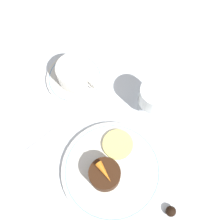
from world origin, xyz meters
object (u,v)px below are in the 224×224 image
at_px(wine_glass, 153,96).
at_px(dinner_plate, 112,171).
at_px(fork, 64,123).
at_px(dessert_cake, 105,175).
at_px(coffee_cup, 74,73).

bearing_deg(wine_glass, dinner_plate, -84.35).
xyz_separation_m(fork, dessert_cake, (0.16, -0.05, 0.04)).
height_order(dinner_plate, fork, dinner_plate).
bearing_deg(dessert_cake, coffee_cup, 143.42).
distance_m(coffee_cup, wine_glass, 0.21).
xyz_separation_m(wine_glass, dessert_cake, (0.01, -0.21, -0.03)).
bearing_deg(dinner_plate, fork, 171.33).
distance_m(dinner_plate, wine_glass, 0.20).
bearing_deg(dessert_cake, fork, 164.17).
xyz_separation_m(dinner_plate, fork, (-0.17, 0.03, -0.01)).
bearing_deg(fork, wine_glass, 47.59).
bearing_deg(dinner_plate, coffee_cup, 147.75).
xyz_separation_m(dinner_plate, wine_glass, (-0.02, 0.19, 0.06)).
height_order(wine_glass, dessert_cake, wine_glass).
relative_size(dinner_plate, coffee_cup, 2.08).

